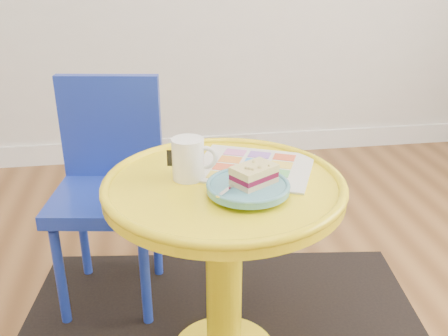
{
  "coord_description": "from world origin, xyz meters",
  "views": [
    {
      "loc": [
        -0.07,
        -0.76,
        1.12
      ],
      "look_at": [
        0.11,
        0.37,
        0.62
      ],
      "focal_mm": 40.0,
      "sensor_mm": 36.0,
      "label": 1
    }
  ],
  "objects": [
    {
      "name": "side_table",
      "position": [
        0.11,
        0.37,
        0.42
      ],
      "size": [
        0.61,
        0.61,
        0.58
      ],
      "color": "yellow",
      "rests_on": "ground"
    },
    {
      "name": "plate",
      "position": [
        0.16,
        0.29,
        0.6
      ],
      "size": [
        0.2,
        0.2,
        0.02
      ],
      "color": "#5099AA",
      "rests_on": "newspaper"
    },
    {
      "name": "fork",
      "position": [
        0.13,
        0.29,
        0.61
      ],
      "size": [
        0.1,
        0.12,
        0.0
      ],
      "rotation": [
        0.0,
        0.0,
        -0.69
      ],
      "color": "silver",
      "rests_on": "plate"
    },
    {
      "name": "cake_slice",
      "position": [
        0.17,
        0.29,
        0.63
      ],
      "size": [
        0.12,
        0.11,
        0.05
      ],
      "rotation": [
        0.0,
        0.0,
        0.56
      ],
      "color": "#D3BC8C",
      "rests_on": "plate"
    },
    {
      "name": "newspaper",
      "position": [
        0.21,
        0.44,
        0.59
      ],
      "size": [
        0.39,
        0.36,
        0.01
      ],
      "primitive_type": "cube",
      "rotation": [
        0.0,
        0.0,
        -0.42
      ],
      "color": "silver",
      "rests_on": "side_table"
    },
    {
      "name": "mug",
      "position": [
        0.03,
        0.41,
        0.64
      ],
      "size": [
        0.12,
        0.08,
        0.11
      ],
      "rotation": [
        0.0,
        0.0,
        -0.25
      ],
      "color": "white",
      "rests_on": "side_table"
    },
    {
      "name": "chair",
      "position": [
        -0.21,
        0.77,
        0.44
      ],
      "size": [
        0.39,
        0.39,
        0.76
      ],
      "rotation": [
        0.0,
        0.0,
        -0.17
      ],
      "color": "#1930A5",
      "rests_on": "ground"
    }
  ]
}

